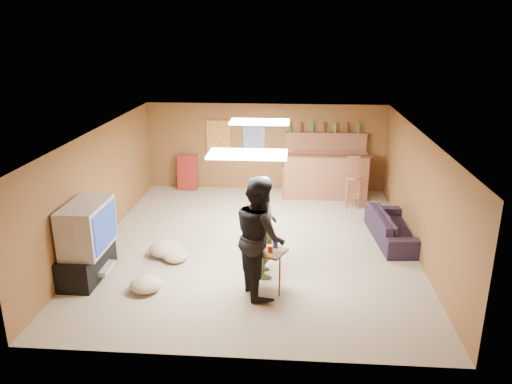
# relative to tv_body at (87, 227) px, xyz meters

# --- Properties ---
(ground) EXTENTS (7.00, 7.00, 0.00)m
(ground) POSITION_rel_tv_body_xyz_m (2.65, 1.50, -0.90)
(ground) COLOR tan
(ground) RESTS_ON ground
(ceiling) EXTENTS (6.00, 7.00, 0.02)m
(ceiling) POSITION_rel_tv_body_xyz_m (2.65, 1.50, 1.30)
(ceiling) COLOR silver
(ceiling) RESTS_ON ground
(wall_back) EXTENTS (6.00, 0.02, 2.20)m
(wall_back) POSITION_rel_tv_body_xyz_m (2.65, 5.00, 0.20)
(wall_back) COLOR brown
(wall_back) RESTS_ON ground
(wall_front) EXTENTS (6.00, 0.02, 2.20)m
(wall_front) POSITION_rel_tv_body_xyz_m (2.65, -2.00, 0.20)
(wall_front) COLOR brown
(wall_front) RESTS_ON ground
(wall_left) EXTENTS (0.02, 7.00, 2.20)m
(wall_left) POSITION_rel_tv_body_xyz_m (-0.35, 1.50, 0.20)
(wall_left) COLOR brown
(wall_left) RESTS_ON ground
(wall_right) EXTENTS (0.02, 7.00, 2.20)m
(wall_right) POSITION_rel_tv_body_xyz_m (5.65, 1.50, 0.20)
(wall_right) COLOR brown
(wall_right) RESTS_ON ground
(tv_stand) EXTENTS (0.55, 1.30, 0.50)m
(tv_stand) POSITION_rel_tv_body_xyz_m (-0.07, 0.00, -0.65)
(tv_stand) COLOR black
(tv_stand) RESTS_ON ground
(dvd_box) EXTENTS (0.35, 0.50, 0.08)m
(dvd_box) POSITION_rel_tv_body_xyz_m (0.15, 0.00, -0.75)
(dvd_box) COLOR #B2B2B7
(dvd_box) RESTS_ON tv_stand
(tv_body) EXTENTS (0.60, 1.10, 0.80)m
(tv_body) POSITION_rel_tv_body_xyz_m (0.00, 0.00, 0.00)
(tv_body) COLOR #B2B2B7
(tv_body) RESTS_ON tv_stand
(tv_screen) EXTENTS (0.02, 0.95, 0.65)m
(tv_screen) POSITION_rel_tv_body_xyz_m (0.31, 0.00, 0.00)
(tv_screen) COLOR navy
(tv_screen) RESTS_ON tv_body
(bar_counter) EXTENTS (2.00, 0.60, 1.10)m
(bar_counter) POSITION_rel_tv_body_xyz_m (4.15, 4.45, -0.35)
(bar_counter) COLOR brown
(bar_counter) RESTS_ON ground
(bar_lip) EXTENTS (2.10, 0.12, 0.05)m
(bar_lip) POSITION_rel_tv_body_xyz_m (4.15, 4.20, 0.20)
(bar_lip) COLOR #3D2513
(bar_lip) RESTS_ON bar_counter
(bar_shelf) EXTENTS (2.00, 0.18, 0.05)m
(bar_shelf) POSITION_rel_tv_body_xyz_m (4.15, 4.90, 0.60)
(bar_shelf) COLOR brown
(bar_shelf) RESTS_ON bar_backing
(bar_backing) EXTENTS (2.00, 0.14, 0.60)m
(bar_backing) POSITION_rel_tv_body_xyz_m (4.15, 4.92, 0.30)
(bar_backing) COLOR brown
(bar_backing) RESTS_ON bar_counter
(poster_left) EXTENTS (0.60, 0.03, 0.85)m
(poster_left) POSITION_rel_tv_body_xyz_m (1.45, 4.96, 0.45)
(poster_left) COLOR #BF3F26
(poster_left) RESTS_ON wall_back
(poster_right) EXTENTS (0.55, 0.03, 0.80)m
(poster_right) POSITION_rel_tv_body_xyz_m (2.35, 4.96, 0.45)
(poster_right) COLOR #334C99
(poster_right) RESTS_ON wall_back
(folding_chair_stack) EXTENTS (0.50, 0.26, 0.91)m
(folding_chair_stack) POSITION_rel_tv_body_xyz_m (0.65, 4.80, -0.45)
(folding_chair_stack) COLOR maroon
(folding_chair_stack) RESTS_ON ground
(ceiling_panel_front) EXTENTS (1.20, 0.60, 0.04)m
(ceiling_panel_front) POSITION_rel_tv_body_xyz_m (2.65, 0.00, 1.27)
(ceiling_panel_front) COLOR white
(ceiling_panel_front) RESTS_ON ceiling
(ceiling_panel_back) EXTENTS (1.20, 0.60, 0.04)m
(ceiling_panel_back) POSITION_rel_tv_body_xyz_m (2.65, 2.70, 1.27)
(ceiling_panel_back) COLOR white
(ceiling_panel_back) RESTS_ON ceiling
(person_olive) EXTENTS (0.57, 0.72, 1.74)m
(person_olive) POSITION_rel_tv_body_xyz_m (2.89, 0.28, -0.03)
(person_olive) COLOR #515E36
(person_olive) RESTS_ON ground
(person_black) EXTENTS (1.00, 1.12, 1.91)m
(person_black) POSITION_rel_tv_body_xyz_m (2.86, -0.30, 0.05)
(person_black) COLOR black
(person_black) RESTS_ON ground
(sofa) EXTENTS (0.90, 1.94, 0.55)m
(sofa) POSITION_rel_tv_body_xyz_m (5.35, 1.89, -0.62)
(sofa) COLOR black
(sofa) RESTS_ON ground
(tray_table) EXTENTS (0.68, 0.63, 0.71)m
(tray_table) POSITION_rel_tv_body_xyz_m (2.97, -0.28, -0.54)
(tray_table) COLOR #3D2513
(tray_table) RESTS_ON ground
(cup_red_near) EXTENTS (0.10, 0.10, 0.11)m
(cup_red_near) POSITION_rel_tv_body_xyz_m (2.88, -0.24, -0.13)
(cup_red_near) COLOR red
(cup_red_near) RESTS_ON tray_table
(cup_red_far) EXTENTS (0.08, 0.08, 0.10)m
(cup_red_far) POSITION_rel_tv_body_xyz_m (3.02, -0.34, -0.13)
(cup_red_far) COLOR red
(cup_red_far) RESTS_ON tray_table
(cup_blue) EXTENTS (0.09, 0.09, 0.11)m
(cup_blue) POSITION_rel_tv_body_xyz_m (3.09, -0.18, -0.13)
(cup_blue) COLOR navy
(cup_blue) RESTS_ON tray_table
(bar_stool_left) EXTENTS (0.41, 0.41, 1.24)m
(bar_stool_left) POSITION_rel_tv_body_xyz_m (3.25, 4.31, -0.28)
(bar_stool_left) COLOR brown
(bar_stool_left) RESTS_ON ground
(bar_stool_right) EXTENTS (0.37, 0.37, 1.09)m
(bar_stool_right) POSITION_rel_tv_body_xyz_m (4.74, 3.77, -0.36)
(bar_stool_right) COLOR brown
(bar_stool_right) RESTS_ON ground
(cushion_near_tv) EXTENTS (0.71, 0.71, 0.27)m
(cushion_near_tv) POSITION_rel_tv_body_xyz_m (1.04, 0.88, -0.77)
(cushion_near_tv) COLOR tan
(cushion_near_tv) RESTS_ON ground
(cushion_mid) EXTENTS (0.57, 0.57, 0.20)m
(cushion_mid) POSITION_rel_tv_body_xyz_m (1.28, 0.66, -0.80)
(cushion_mid) COLOR tan
(cushion_mid) RESTS_ON ground
(cushion_far) EXTENTS (0.66, 0.66, 0.23)m
(cushion_far) POSITION_rel_tv_body_xyz_m (1.05, -0.42, -0.79)
(cushion_far) COLOR tan
(cushion_far) RESTS_ON ground
(bottle_row) EXTENTS (1.76, 0.08, 0.26)m
(bottle_row) POSITION_rel_tv_body_xyz_m (4.09, 4.88, 0.75)
(bottle_row) COLOR #3F7233
(bottle_row) RESTS_ON bar_shelf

